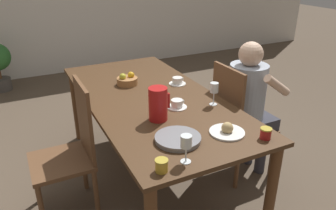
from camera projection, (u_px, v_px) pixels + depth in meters
The scene contains 15 objects.
ground_plane at pixel (153, 176), 2.87m from camera, with size 20.00×20.00×0.00m, color brown.
dining_table at pixel (151, 107), 2.59m from camera, with size 0.96×2.02×0.76m.
chair_person_side at pixel (237, 121), 2.71m from camera, with size 0.42×0.42×0.99m.
chair_opposite at pixel (71, 149), 2.32m from camera, with size 0.42×0.42×0.99m.
person_seated at pixel (250, 100), 2.66m from camera, with size 0.39×0.41×1.17m.
red_pitcher at pixel (158, 104), 2.15m from camera, with size 0.15×0.13×0.23m.
wine_glass_water at pixel (214, 89), 2.36m from camera, with size 0.06×0.06×0.17m.
wine_glass_juice at pixel (186, 143), 1.69m from camera, with size 0.06×0.06×0.16m.
teacup_near_person at pixel (177, 104), 2.36m from camera, with size 0.15×0.15×0.06m.
teacup_across at pixel (177, 81), 2.79m from camera, with size 0.15×0.15×0.06m.
serving_tray at pixel (178, 139), 1.93m from camera, with size 0.28×0.28×0.03m.
bread_plate at pixel (227, 130), 2.02m from camera, with size 0.22×0.22×0.07m.
jam_jar_amber at pixel (162, 165), 1.65m from camera, with size 0.07×0.07×0.07m.
jam_jar_red at pixel (266, 133), 1.95m from camera, with size 0.07×0.07×0.07m.
fruit_bowl at pixel (127, 80), 2.78m from camera, with size 0.18×0.18×0.11m.
Camera 1 is at (-0.92, -2.17, 1.76)m, focal length 35.00 mm.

